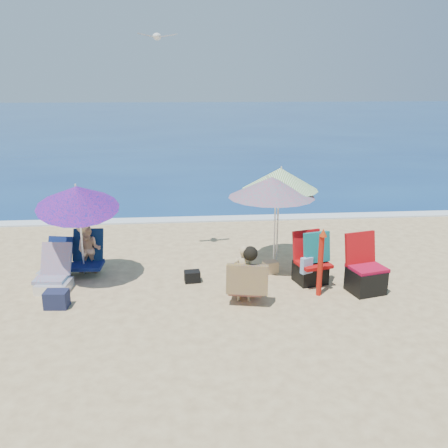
{
  "coord_description": "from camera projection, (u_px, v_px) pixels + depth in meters",
  "views": [
    {
      "loc": [
        -1.01,
        -7.18,
        3.55
      ],
      "look_at": [
        -0.3,
        1.0,
        1.1
      ],
      "focal_mm": 38.08,
      "sensor_mm": 36.0,
      "label": 1
    }
  ],
  "objects": [
    {
      "name": "ground",
      "position": [
        247.0,
        303.0,
        7.95
      ],
      "size": [
        120.0,
        120.0,
        0.0
      ],
      "color": "#D8BC84",
      "rests_on": "ground"
    },
    {
      "name": "sea",
      "position": [
        191.0,
        117.0,
        50.92
      ],
      "size": [
        120.0,
        80.0,
        0.12
      ],
      "color": "navy",
      "rests_on": "ground"
    },
    {
      "name": "foam",
      "position": [
        222.0,
        219.0,
        12.81
      ],
      "size": [
        120.0,
        0.5,
        0.04
      ],
      "color": "white",
      "rests_on": "ground"
    },
    {
      "name": "umbrella_turquoise",
      "position": [
        272.0,
        187.0,
        8.94
      ],
      "size": [
        2.14,
        2.14,
        1.89
      ],
      "color": "white",
      "rests_on": "ground"
    },
    {
      "name": "umbrella_striped",
      "position": [
        280.0,
        179.0,
        9.25
      ],
      "size": [
        1.56,
        1.56,
        2.0
      ],
      "color": "silver",
      "rests_on": "ground"
    },
    {
      "name": "umbrella_blue",
      "position": [
        77.0,
        197.0,
        8.32
      ],
      "size": [
        1.78,
        1.82,
        1.98
      ],
      "color": "white",
      "rests_on": "ground"
    },
    {
      "name": "furled_umbrella",
      "position": [
        321.0,
        259.0,
        8.08
      ],
      "size": [
        0.14,
        0.14,
        1.21
      ],
      "color": "#B4180C",
      "rests_on": "ground"
    },
    {
      "name": "chair_navy",
      "position": [
        56.0,
        267.0,
        9.04
      ],
      "size": [
        0.63,
        0.75,
        0.7
      ],
      "color": "#0D1B49",
      "rests_on": "ground"
    },
    {
      "name": "chair_rainbow",
      "position": [
        54.0,
        278.0,
        8.47
      ],
      "size": [
        0.66,
        0.78,
        0.77
      ],
      "color": "#C14453",
      "rests_on": "ground"
    },
    {
      "name": "camp_chair_left",
      "position": [
        365.0,
        275.0,
        8.34
      ],
      "size": [
        0.72,
        0.72,
        1.02
      ],
      "color": "#A50B2C",
      "rests_on": "ground"
    },
    {
      "name": "camp_chair_right",
      "position": [
        311.0,
        264.0,
        8.67
      ],
      "size": [
        0.68,
        0.74,
        1.01
      ],
      "color": "#A90C0C",
      "rests_on": "ground"
    },
    {
      "name": "person_center",
      "position": [
        246.0,
        275.0,
        7.87
      ],
      "size": [
        0.71,
        0.69,
        1.0
      ],
      "color": "tan",
      "rests_on": "ground"
    },
    {
      "name": "person_left",
      "position": [
        89.0,
        250.0,
        9.1
      ],
      "size": [
        0.6,
        0.74,
        1.05
      ],
      "color": "tan",
      "rests_on": "ground"
    },
    {
      "name": "bag_navy_a",
      "position": [
        57.0,
        299.0,
        7.77
      ],
      "size": [
        0.39,
        0.3,
        0.29
      ],
      "color": "#1B203C",
      "rests_on": "ground"
    },
    {
      "name": "bag_black_a",
      "position": [
        192.0,
        276.0,
        8.79
      ],
      "size": [
        0.31,
        0.24,
        0.21
      ],
      "color": "black",
      "rests_on": "ground"
    },
    {
      "name": "bag_tan",
      "position": [
        270.0,
        267.0,
        9.19
      ],
      "size": [
        0.31,
        0.26,
        0.24
      ],
      "color": "tan",
      "rests_on": "ground"
    },
    {
      "name": "bag_black_b",
      "position": [
        241.0,
        285.0,
        8.41
      ],
      "size": [
        0.34,
        0.27,
        0.23
      ],
      "color": "black",
      "rests_on": "ground"
    },
    {
      "name": "seagull",
      "position": [
        157.0,
        36.0,
        8.65
      ],
      "size": [
        0.73,
        0.35,
        0.13
      ],
      "color": "silver"
    }
  ]
}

